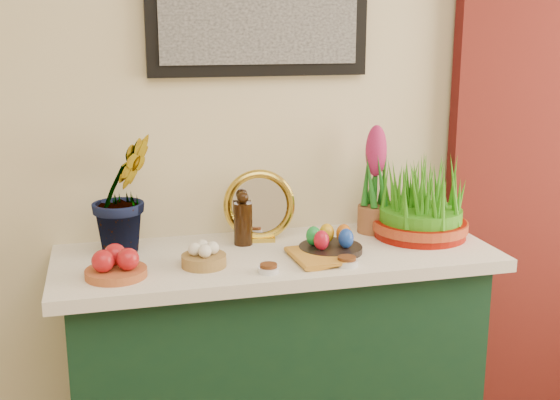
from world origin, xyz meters
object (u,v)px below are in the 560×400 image
object	(u,v)px
sideboard	(276,382)
wheatgrass_sabzeh	(421,204)
hyacinth_green	(123,175)
mirror	(259,206)
book	(294,258)

from	to	relation	value
sideboard	wheatgrass_sabzeh	xyz separation A→B (m)	(0.52, 0.03, 0.58)
hyacinth_green	sideboard	bearing A→B (deg)	-42.69
mirror	book	bearing A→B (deg)	-78.90
book	wheatgrass_sabzeh	bearing A→B (deg)	14.76
sideboard	wheatgrass_sabzeh	bearing A→B (deg)	3.66
hyacinth_green	book	distance (m)	0.59
sideboard	hyacinth_green	bearing A→B (deg)	166.10
hyacinth_green	mirror	xyz separation A→B (m)	(0.44, 0.01, -0.13)
sideboard	book	world-z (taller)	book
sideboard	wheatgrass_sabzeh	distance (m)	0.78
mirror	wheatgrass_sabzeh	bearing A→B (deg)	-10.12
book	wheatgrass_sabzeh	size ratio (longest dim) A/B	0.62
sideboard	book	size ratio (longest dim) A/B	6.43
wheatgrass_sabzeh	mirror	bearing A→B (deg)	169.88
hyacinth_green	wheatgrass_sabzeh	world-z (taller)	hyacinth_green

